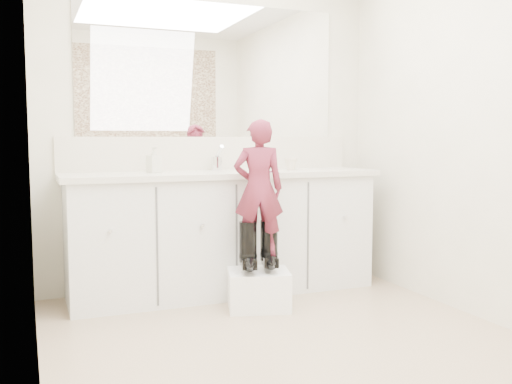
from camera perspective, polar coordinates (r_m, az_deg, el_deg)
name	(u,v)px	position (r m, az deg, el deg)	size (l,w,h in m)	color
floor	(297,348)	(3.20, 4.15, -15.31)	(3.00, 3.00, 0.00)	#937D60
wall_back	(211,129)	(4.39, -4.49, 6.31)	(2.60, 2.60, 0.00)	beige
wall_left	(30,122)	(2.68, -21.63, 6.52)	(3.00, 3.00, 0.00)	beige
wall_right	(491,127)	(3.75, 22.48, 6.07)	(3.00, 3.00, 0.00)	beige
vanity_cabinet	(224,235)	(4.18, -3.27, -4.30)	(2.20, 0.55, 0.85)	silver
countertop	(224,174)	(4.12, -3.23, 1.78)	(2.28, 0.58, 0.04)	beige
backsplash	(212,153)	(4.37, -4.41, 3.89)	(2.28, 0.03, 0.25)	beige
mirror	(211,70)	(4.40, -4.49, 12.04)	(2.00, 0.02, 1.00)	white
faucet	(217,164)	(4.27, -3.96, 2.85)	(0.08, 0.08, 0.10)	silver
cup	(291,164)	(4.33, 3.51, 2.83)	(0.10, 0.10, 0.09)	beige
soap_bottle	(154,160)	(4.03, -10.19, 3.18)	(0.08, 0.08, 0.18)	beige
step_stool	(259,289)	(3.84, 0.26, -9.72)	(0.40, 0.33, 0.25)	white
boot_left	(248,247)	(3.75, -0.81, -5.51)	(0.12, 0.22, 0.33)	black
boot_right	(269,245)	(3.80, 1.31, -5.34)	(0.12, 0.22, 0.33)	black
toddler	(259,188)	(3.72, 0.26, 0.36)	(0.33, 0.21, 0.90)	#AD3553
toothbrush	(268,173)	(3.74, 1.25, 1.95)	(0.01, 0.01, 0.14)	#ED5CB5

